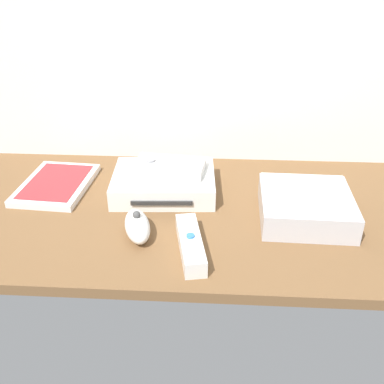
{
  "coord_description": "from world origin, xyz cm",
  "views": [
    {
      "loc": [
        4.44,
        -75.25,
        46.7
      ],
      "look_at": [
        0.0,
        0.0,
        4.0
      ],
      "focal_mm": 41.77,
      "sensor_mm": 36.0,
      "label": 1
    }
  ],
  "objects_px": {
    "game_case": "(56,184)",
    "remote_nunchuk": "(137,226)",
    "remote_wand": "(190,244)",
    "remote_classic_pad": "(169,167)",
    "game_console": "(164,183)",
    "mini_computer": "(306,206)"
  },
  "relations": [
    {
      "from": "remote_nunchuk",
      "to": "remote_classic_pad",
      "type": "distance_m",
      "value": 0.18
    },
    {
      "from": "mini_computer",
      "to": "remote_wand",
      "type": "height_order",
      "value": "mini_computer"
    },
    {
      "from": "game_console",
      "to": "remote_classic_pad",
      "type": "distance_m",
      "value": 0.04
    },
    {
      "from": "game_case",
      "to": "remote_wand",
      "type": "relative_size",
      "value": 1.31
    },
    {
      "from": "remote_wand",
      "to": "remote_classic_pad",
      "type": "distance_m",
      "value": 0.23
    },
    {
      "from": "mini_computer",
      "to": "remote_nunchuk",
      "type": "xyz_separation_m",
      "value": [
        -0.31,
        -0.08,
        -0.01
      ]
    },
    {
      "from": "game_console",
      "to": "remote_wand",
      "type": "xyz_separation_m",
      "value": [
        0.07,
        -0.2,
        -0.01
      ]
    },
    {
      "from": "mini_computer",
      "to": "remote_classic_pad",
      "type": "height_order",
      "value": "remote_classic_pad"
    },
    {
      "from": "game_console",
      "to": "remote_nunchuk",
      "type": "relative_size",
      "value": 2.02
    },
    {
      "from": "game_console",
      "to": "remote_classic_pad",
      "type": "height_order",
      "value": "remote_classic_pad"
    },
    {
      "from": "game_console",
      "to": "remote_classic_pad",
      "type": "bearing_deg",
      "value": 45.4
    },
    {
      "from": "game_console",
      "to": "remote_classic_pad",
      "type": "xyz_separation_m",
      "value": [
        0.01,
        0.01,
        0.03
      ]
    },
    {
      "from": "mini_computer",
      "to": "game_case",
      "type": "relative_size",
      "value": 0.88
    },
    {
      "from": "remote_wand",
      "to": "remote_classic_pad",
      "type": "height_order",
      "value": "remote_classic_pad"
    },
    {
      "from": "game_console",
      "to": "remote_wand",
      "type": "height_order",
      "value": "game_console"
    },
    {
      "from": "mini_computer",
      "to": "remote_wand",
      "type": "xyz_separation_m",
      "value": [
        -0.21,
        -0.12,
        -0.01
      ]
    },
    {
      "from": "remote_classic_pad",
      "to": "remote_nunchuk",
      "type": "bearing_deg",
      "value": -96.41
    },
    {
      "from": "game_case",
      "to": "remote_classic_pad",
      "type": "relative_size",
      "value": 1.31
    },
    {
      "from": "mini_computer",
      "to": "game_case",
      "type": "bearing_deg",
      "value": 170.02
    },
    {
      "from": "mini_computer",
      "to": "remote_classic_pad",
      "type": "relative_size",
      "value": 1.14
    },
    {
      "from": "mini_computer",
      "to": "game_case",
      "type": "height_order",
      "value": "mini_computer"
    },
    {
      "from": "game_case",
      "to": "remote_nunchuk",
      "type": "relative_size",
      "value": 1.83
    }
  ]
}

